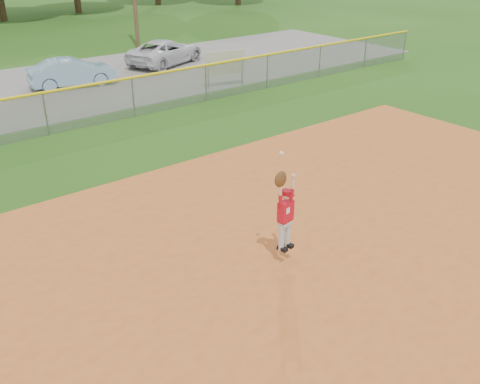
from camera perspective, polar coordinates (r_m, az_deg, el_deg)
name	(u,v)px	position (r m, az deg, el deg)	size (l,w,h in m)	color
ground	(219,260)	(11.59, -2.22, -7.23)	(120.00, 120.00, 0.00)	#255112
clay_infield	(320,333)	(9.79, 8.57, -14.64)	(24.00, 16.00, 0.04)	#BA5921
car_blue	(72,72)	(25.79, -17.46, 12.08)	(1.33, 3.82, 1.26)	#7CA5B9
car_white_b	(166,52)	(29.35, -7.93, 14.59)	(2.12, 4.61, 1.28)	silver
sponsor_sign	(225,63)	(24.47, -1.58, 13.56)	(1.81, 0.52, 1.65)	gray
outfield_fence	(45,111)	(19.54, -20.07, 8.16)	(40.06, 0.10, 1.55)	gray
ballplayer	(285,210)	(10.87, 4.80, -1.97)	(0.61, 0.28, 2.24)	silver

